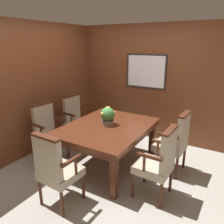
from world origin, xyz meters
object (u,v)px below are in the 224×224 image
Objects in this scene: dining_table at (108,131)px; chair_left_near at (48,130)px; chair_left_far at (76,118)px; potted_plant at (108,116)px; chair_head_near at (56,168)px; chair_right_far at (175,140)px; chair_right_near at (159,160)px.

chair_left_near reaches higher than dining_table.
potted_plant is at bearing -104.80° from chair_left_far.
potted_plant is (1.03, 0.40, 0.32)m from chair_left_near.
chair_head_near is 1.30m from potted_plant.
dining_table is 1.59× the size of chair_right_far.
chair_left_near is at bearing -67.85° from chair_right_far.
chair_left_far is 1.90m from chair_head_near.
chair_head_near is at bearing -50.26° from chair_right_near.
dining_table is at bearing -106.66° from chair_left_far.
chair_left_far is 3.29× the size of potted_plant.
chair_right_far is (1.06, 0.37, -0.08)m from dining_table.
chair_right_near is 1.00× the size of chair_right_far.
chair_head_near is 1.91m from chair_right_far.
chair_right_far is at bearing 19.09° from dining_table.
chair_left_near is 1.00× the size of chair_right_far.
chair_left_far and chair_head_near have the same top height.
chair_left_near is 2.09m from chair_right_near.
chair_left_near is at bearing -89.07° from chair_right_near.
potted_plant is (-1.08, -0.32, 0.32)m from chair_right_far.
chair_left_far is at bearing 1.97° from chair_left_near.
potted_plant is at bearing -70.13° from chair_right_far.
chair_head_near is 1.35m from chair_right_near.
chair_left_near is 1.00× the size of chair_right_near.
chair_head_near is at bearing -30.91° from chair_right_far.
chair_left_near is (-0.03, -0.75, 0.00)m from chair_left_far.
dining_table is at bearing -108.23° from chair_right_near.
chair_left_near is (-1.05, -0.35, -0.08)m from dining_table.
chair_left_far is at bearing 160.35° from potted_plant.
dining_table is 1.11m from chair_left_near.
chair_right_far is (0.01, 0.74, 0.00)m from chair_right_near.
chair_left_far is 2.07m from chair_right_far.
chair_head_near is (-0.02, -1.21, -0.08)m from dining_table.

